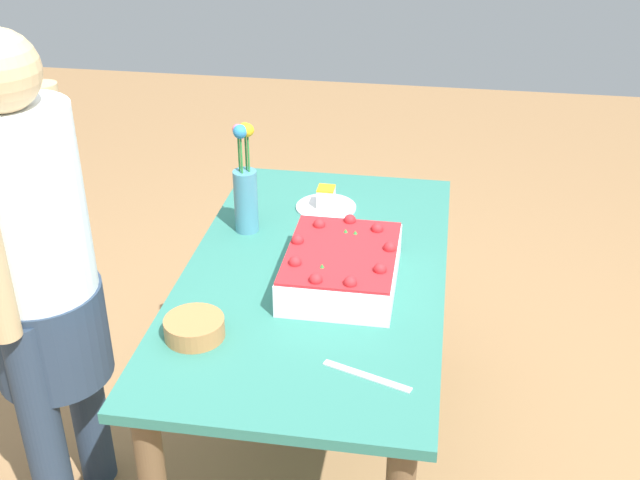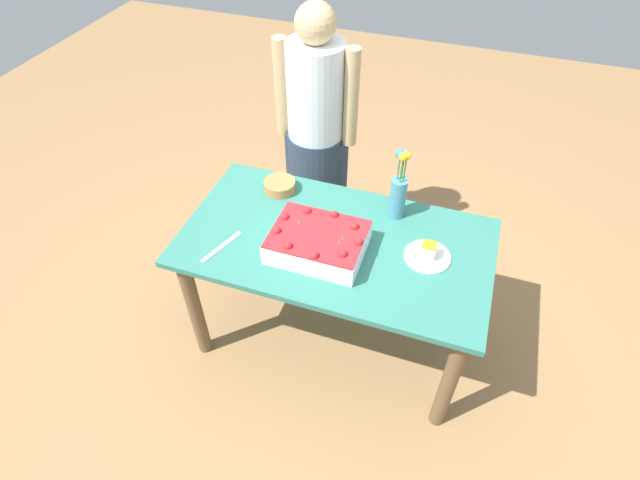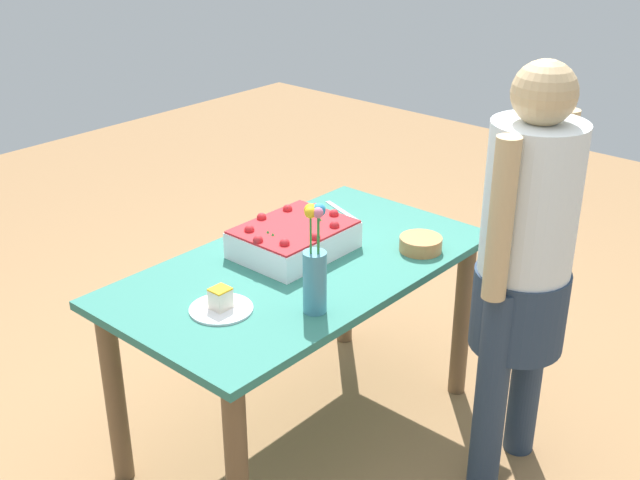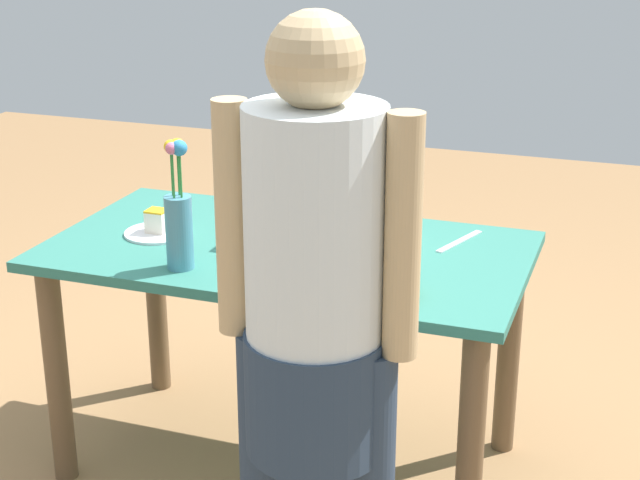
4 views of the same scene
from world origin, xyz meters
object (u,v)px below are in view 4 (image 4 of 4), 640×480
object	(u,v)px
cake_knife	(459,241)
flower_vase	(179,218)
serving_plate_with_slice	(158,228)
person_standing	(315,311)
fruit_bowl	(387,285)
sheet_cake	(315,222)

from	to	relation	value
cake_knife	flower_vase	size ratio (longest dim) A/B	0.63
serving_plate_with_slice	person_standing	distance (m)	0.99
serving_plate_with_slice	flower_vase	xyz separation A→B (m)	(-0.19, 0.23, 0.12)
fruit_bowl	person_standing	world-z (taller)	person_standing
fruit_bowl	flower_vase	bearing A→B (deg)	0.48
cake_knife	fruit_bowl	size ratio (longest dim) A/B	1.47
sheet_cake	flower_vase	bearing A→B (deg)	51.76
serving_plate_with_slice	person_standing	world-z (taller)	person_standing
cake_knife	sheet_cake	bearing A→B (deg)	-54.52
sheet_cake	cake_knife	world-z (taller)	sheet_cake
serving_plate_with_slice	fruit_bowl	world-z (taller)	serving_plate_with_slice
sheet_cake	serving_plate_with_slice	distance (m)	0.48
serving_plate_with_slice	cake_knife	distance (m)	0.90
flower_vase	person_standing	distance (m)	0.69
flower_vase	fruit_bowl	xyz separation A→B (m)	(-0.59, -0.00, -0.12)
serving_plate_with_slice	fruit_bowl	xyz separation A→B (m)	(-0.78, 0.22, 0.01)
fruit_bowl	person_standing	xyz separation A→B (m)	(0.04, 0.43, 0.10)
serving_plate_with_slice	fruit_bowl	distance (m)	0.81
sheet_cake	serving_plate_with_slice	world-z (taller)	sheet_cake
sheet_cake	cake_knife	xyz separation A→B (m)	(-0.41, -0.12, -0.05)
flower_vase	fruit_bowl	size ratio (longest dim) A/B	2.33
flower_vase	cake_knife	bearing A→B (deg)	-145.90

